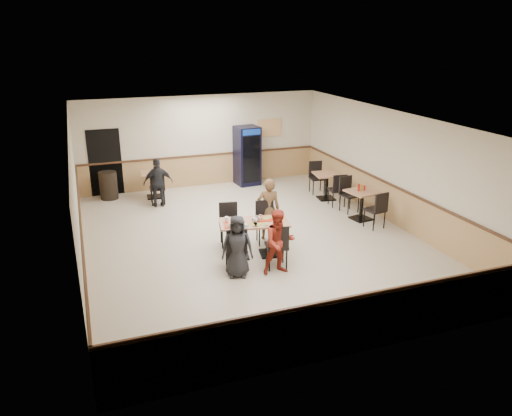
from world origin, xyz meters
name	(u,v)px	position (x,y,z in m)	size (l,w,h in m)	color
ground	(252,239)	(0.00, 0.00, 0.00)	(10.00, 10.00, 0.00)	beige
room_shell	(279,183)	(1.78, 2.55, 0.58)	(10.00, 10.00, 10.00)	silver
main_table	(254,233)	(-0.26, -0.92, 0.56)	(1.69, 1.07, 0.84)	black
main_chairs	(252,234)	(-0.32, -0.91, 0.53)	(1.71, 2.06, 1.06)	black
diner_woman_left	(237,246)	(-0.94, -1.75, 0.68)	(0.66, 0.43, 1.35)	black
diner_woman_right	(279,242)	(-0.06, -1.92, 0.72)	(0.70, 0.54, 1.43)	maroon
diner_man_opposite	(268,209)	(0.41, -0.08, 0.78)	(0.57, 0.37, 1.56)	brown
lone_diner	(158,183)	(-1.75, 3.29, 0.73)	(0.86, 0.36, 1.46)	black
tabletop_clutter	(250,222)	(-0.37, -0.95, 0.87)	(1.38, 0.68, 0.12)	red
side_table_near	(362,201)	(3.32, 0.31, 0.55)	(0.88, 0.88, 0.82)	black
side_table_near_chair_south	(375,209)	(3.32, -0.35, 0.52)	(0.48, 0.48, 1.04)	black
side_table_near_chair_north	(350,194)	(3.32, 0.96, 0.52)	(0.48, 0.48, 1.04)	black
side_table_far	(327,182)	(3.24, 2.22, 0.54)	(0.85, 0.85, 0.82)	black
side_table_far_chair_south	(337,189)	(3.24, 1.57, 0.52)	(0.48, 0.48, 1.03)	black
side_table_far_chair_north	(317,177)	(3.24, 2.87, 0.52)	(0.48, 0.48, 1.03)	black
condiment_caddy	(361,187)	(3.29, 0.36, 0.91)	(0.23, 0.06, 0.20)	red
back_table	(154,181)	(-1.75, 4.20, 0.53)	(0.80, 0.80, 0.80)	black
back_table_chair_lone	(157,187)	(-1.75, 3.56, 0.51)	(0.47, 0.47, 1.01)	black
pepsi_cooler	(247,156)	(1.46, 4.59, 0.99)	(0.80, 0.81, 1.97)	black
trash_bin	(109,185)	(-3.09, 4.55, 0.43)	(0.54, 0.54, 0.86)	black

